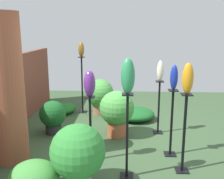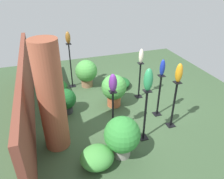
# 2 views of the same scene
# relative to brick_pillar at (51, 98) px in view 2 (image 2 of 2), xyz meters

# --- Properties ---
(ground_plane) EXTENTS (8.00, 8.00, 0.00)m
(ground_plane) POSITION_rel_brick_pillar_xyz_m (1.12, -1.84, -1.22)
(ground_plane) COLOR #385133
(brick_wall_back) EXTENTS (5.60, 0.12, 1.61)m
(brick_wall_back) POSITION_rel_brick_pillar_xyz_m (1.12, 0.55, -0.41)
(brick_wall_back) COLOR brown
(brick_wall_back) RESTS_ON ground
(brick_pillar) EXTENTS (0.54, 0.54, 2.43)m
(brick_pillar) POSITION_rel_brick_pillar_xyz_m (0.00, 0.00, 0.00)
(brick_pillar) COLOR #9E5138
(brick_pillar) RESTS_ON ground
(pedestal_ivory) EXTENTS (0.20, 0.20, 1.13)m
(pedestal_ivory) POSITION_rel_brick_pillar_xyz_m (1.32, -2.60, -0.70)
(pedestal_ivory) COLOR black
(pedestal_ivory) RESTS_ON ground
(pedestal_jade) EXTENTS (0.20, 0.20, 1.28)m
(pedestal_jade) POSITION_rel_brick_pillar_xyz_m (-0.43, -1.92, -0.63)
(pedestal_jade) COLOR black
(pedestal_jade) RESTS_ON ground
(pedestal_bronze) EXTENTS (0.20, 0.20, 1.48)m
(pedestal_bronze) POSITION_rel_brick_pillar_xyz_m (2.66, -0.77, -0.53)
(pedestal_bronze) COLOR black
(pedestal_bronze) RESTS_ON ground
(pedestal_violet) EXTENTS (0.20, 0.20, 1.11)m
(pedestal_violet) POSITION_rel_brick_pillar_xyz_m (0.04, -1.32, -0.71)
(pedestal_violet) COLOR black
(pedestal_violet) RESTS_ON ground
(pedestal_amber) EXTENTS (0.20, 0.20, 1.24)m
(pedestal_amber) POSITION_rel_brick_pillar_xyz_m (-0.23, -2.78, -0.65)
(pedestal_amber) COLOR black
(pedestal_amber) RESTS_ON ground
(pedestal_cobalt) EXTENTS (0.20, 0.20, 1.18)m
(pedestal_cobalt) POSITION_rel_brick_pillar_xyz_m (0.32, -2.69, -0.68)
(pedestal_cobalt) COLOR black
(pedestal_cobalt) RESTS_ON ground
(art_vase_ivory) EXTENTS (0.14, 0.14, 0.42)m
(art_vase_ivory) POSITION_rel_brick_pillar_xyz_m (1.32, -2.60, 0.12)
(art_vase_ivory) COLOR beige
(art_vase_ivory) RESTS_ON pedestal_ivory
(art_vase_jade) EXTENTS (0.19, 0.19, 0.50)m
(art_vase_jade) POSITION_rel_brick_pillar_xyz_m (-0.43, -1.92, 0.32)
(art_vase_jade) COLOR #2D9356
(art_vase_jade) RESTS_ON pedestal_jade
(art_vase_bronze) EXTENTS (0.16, 0.15, 0.38)m
(art_vase_bronze) POSITION_rel_brick_pillar_xyz_m (2.66, -0.77, 0.45)
(art_vase_bronze) COLOR brown
(art_vase_bronze) RESTS_ON pedestal_bronze
(art_vase_violet) EXTENTS (0.20, 0.19, 0.43)m
(art_vase_violet) POSITION_rel_brick_pillar_xyz_m (0.04, -1.32, 0.11)
(art_vase_violet) COLOR #6B2D8C
(art_vase_violet) RESTS_ON pedestal_violet
(art_vase_amber) EXTENTS (0.16, 0.16, 0.46)m
(art_vase_amber) POSITION_rel_brick_pillar_xyz_m (-0.23, -2.78, 0.25)
(art_vase_amber) COLOR orange
(art_vase_amber) RESTS_ON pedestal_amber
(art_vase_cobalt) EXTENTS (0.13, 0.13, 0.42)m
(art_vase_cobalt) POSITION_rel_brick_pillar_xyz_m (0.32, -2.69, 0.17)
(art_vase_cobalt) COLOR #192D9E
(art_vase_cobalt) RESTS_ON pedestal_cobalt
(potted_plant_near_pillar) EXTENTS (0.72, 0.72, 0.92)m
(potted_plant_near_pillar) POSITION_rel_brick_pillar_xyz_m (2.53, -1.24, -0.70)
(potted_plant_near_pillar) COLOR #936B4C
(potted_plant_near_pillar) RESTS_ON ground
(potted_plant_front_right) EXTENTS (0.76, 0.76, 0.93)m
(potted_plant_front_right) POSITION_rel_brick_pillar_xyz_m (-0.76, -1.25, -0.69)
(potted_plant_front_right) COLOR gray
(potted_plant_front_right) RESTS_ON ground
(potted_plant_mid_left) EXTENTS (0.71, 0.71, 0.95)m
(potted_plant_mid_left) POSITION_rel_brick_pillar_xyz_m (1.12, -1.72, -0.67)
(potted_plant_mid_left) COLOR #B25B38
(potted_plant_mid_left) RESTS_ON ground
(potted_plant_back_center) EXTENTS (0.56, 0.56, 0.71)m
(potted_plant_back_center) POSITION_rel_brick_pillar_xyz_m (1.19, -0.37, -0.82)
(potted_plant_back_center) COLOR #2D2D33
(potted_plant_back_center) RESTS_ON ground
(foliage_bed_east) EXTENTS (0.90, 0.95, 0.28)m
(foliage_bed_east) POSITION_rel_brick_pillar_xyz_m (2.15, -2.14, -1.08)
(foliage_bed_east) COLOR #195923
(foliage_bed_east) RESTS_ON ground
(foliage_bed_west) EXTENTS (0.68, 0.56, 0.26)m
(foliage_bed_west) POSITION_rel_brick_pillar_xyz_m (2.56, -0.30, -1.09)
(foliage_bed_west) COLOR #236B28
(foliage_bed_west) RESTS_ON ground
(foliage_bed_center) EXTENTS (0.62, 0.68, 0.45)m
(foliage_bed_center) POSITION_rel_brick_pillar_xyz_m (-0.89, -0.68, -0.99)
(foliage_bed_center) COLOR #479942
(foliage_bed_center) RESTS_ON ground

